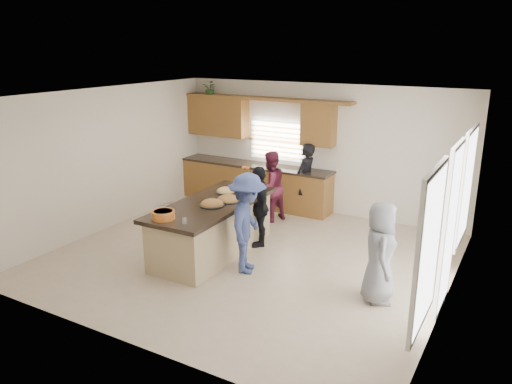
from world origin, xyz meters
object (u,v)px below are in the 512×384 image
Objects in this scene: salad_bowl at (163,214)px; woman_left_back at (306,179)px; woman_left_mid at (270,187)px; island at (212,229)px; woman_left_front at (259,206)px; woman_right_back at (247,223)px; woman_right_front at (380,253)px.

woman_left_back is at bearing 79.40° from salad_bowl.
woman_left_mid is (0.25, 3.09, -0.28)m from salad_bowl.
woman_left_mid is at bearing 86.58° from island.
woman_right_back is (0.39, -1.08, 0.08)m from woman_left_front.
woman_left_back is 1.05× the size of woman_right_front.
woman_left_back is 1.05× the size of woman_left_front.
woman_left_front is 1.15m from woman_right_back.
woman_left_front is 1.00× the size of woman_right_front.
woman_right_front is (3.21, 0.85, -0.28)m from salad_bowl.
woman_right_front reaches higher than salad_bowl.
salad_bowl is at bearing 83.56° from woman_right_front.
salad_bowl is at bearing -59.20° from woman_left_front.
woman_left_mid is (-0.47, -0.75, -0.04)m from woman_left_back.
salad_bowl is 0.25× the size of woman_right_front.
woman_right_back reaches higher than salad_bowl.
woman_right_back reaches higher than woman_right_front.
salad_bowl is at bearing -100.39° from island.
woman_right_back is (0.36, -3.08, 0.04)m from woman_left_back.
woman_right_back is at bearing 11.55° from woman_left_back.
woman_left_front is 2.71m from woman_right_front.
woman_right_back is at bearing -18.66° from woman_left_front.
woman_left_back reaches higher than woman_left_front.
woman_left_front reaches higher than salad_bowl.
woman_left_back is 1.06× the size of woman_left_mid.
woman_left_front is (0.44, -1.25, 0.00)m from woman_left_mid.
woman_left_mid is at bearing 31.63° from woman_right_front.
salad_bowl is 3.34m from woman_right_front.
woman_left_front reaches higher than island.
island is 7.43× the size of salad_bowl.
woman_right_back reaches higher than woman_left_back.
woman_left_front is at bearing 54.50° from island.
island is 2.83m from woman_left_back.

